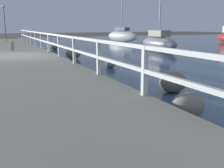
% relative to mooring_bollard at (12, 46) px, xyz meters
% --- Properties ---
extents(ground_plane, '(120.00, 120.00, 0.00)m').
position_rel_mooring_bollard_xyz_m(ground_plane, '(-0.04, -2.91, -0.62)').
color(ground_plane, '#4C473D').
extents(dock_walkway, '(3.80, 36.00, 0.36)m').
position_rel_mooring_bollard_xyz_m(dock_walkway, '(-0.04, -2.91, -0.44)').
color(dock_walkway, gray).
rests_on(dock_walkway, ground).
extents(railing, '(0.10, 32.50, 0.98)m').
position_rel_mooring_bollard_xyz_m(railing, '(1.76, -2.91, 0.40)').
color(railing, white).
rests_on(railing, dock_walkway).
extents(boulder_water_edge, '(0.79, 0.71, 0.59)m').
position_rel_mooring_bollard_xyz_m(boulder_water_edge, '(2.85, -2.50, -0.32)').
color(boulder_water_edge, '#666056').
rests_on(boulder_water_edge, ground).
extents(boulder_downstream, '(0.73, 0.66, 0.55)m').
position_rel_mooring_bollard_xyz_m(boulder_downstream, '(3.29, -10.52, -0.35)').
color(boulder_downstream, slate).
rests_on(boulder_downstream, ground).
extents(boulder_far_strip, '(0.49, 0.44, 0.37)m').
position_rel_mooring_bollard_xyz_m(boulder_far_strip, '(3.14, 3.84, -0.44)').
color(boulder_far_strip, slate).
rests_on(boulder_far_strip, ground).
extents(boulder_upstream, '(0.46, 0.41, 0.34)m').
position_rel_mooring_bollard_xyz_m(boulder_upstream, '(3.45, -6.07, -0.45)').
color(boulder_upstream, gray).
rests_on(boulder_upstream, ground).
extents(boulder_near_dock, '(0.58, 0.53, 0.44)m').
position_rel_mooring_bollard_xyz_m(boulder_near_dock, '(3.20, 3.89, -0.40)').
color(boulder_near_dock, slate).
rests_on(boulder_near_dock, ground).
extents(boulder_mid_strip, '(0.64, 0.58, 0.48)m').
position_rel_mooring_bollard_xyz_m(boulder_mid_strip, '(2.37, -12.23, -0.38)').
color(boulder_mid_strip, gray).
rests_on(boulder_mid_strip, ground).
extents(mooring_bollard, '(0.23, 0.23, 0.53)m').
position_rel_mooring_bollard_xyz_m(mooring_bollard, '(0.00, 0.00, 0.00)').
color(mooring_bollard, gray).
rests_on(mooring_bollard, dock_walkway).
extents(dock_lamp, '(0.28, 0.28, 3.21)m').
position_rel_mooring_bollard_xyz_m(dock_lamp, '(0.06, 9.68, 2.18)').
color(dock_lamp, '#514C47').
rests_on(dock_lamp, dock_walkway).
extents(sailboat_white, '(1.93, 5.15, 6.67)m').
position_rel_mooring_bollard_xyz_m(sailboat_white, '(11.95, 10.35, 0.08)').
color(sailboat_white, white).
rests_on(sailboat_white, water_surface).
extents(sailboat_gray, '(1.34, 4.19, 6.46)m').
position_rel_mooring_bollard_xyz_m(sailboat_gray, '(9.78, -0.13, -0.01)').
color(sailboat_gray, gray).
rests_on(sailboat_gray, water_surface).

